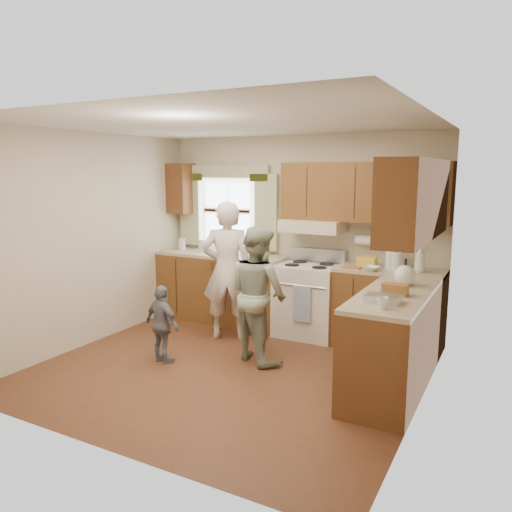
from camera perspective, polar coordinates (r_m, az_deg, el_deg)
The scene contains 6 objects.
room at distance 5.02m, azimuth -3.17°, elevation 0.54°, with size 3.80×3.80×3.80m.
kitchen_fixtures at distance 5.78m, azimuth 7.69°, elevation -2.46°, with size 3.80×2.25×2.15m.
stove at distance 6.30m, azimuth 6.08°, elevation -4.88°, with size 0.76×0.67×1.07m.
woman_left at distance 6.08m, azimuth -3.30°, elevation -1.68°, with size 0.62×0.41×1.70m, color beige.
woman_right at distance 5.39m, azimuth 0.24°, elevation -4.33°, with size 0.72×0.56×1.48m, color #2B473A.
child at distance 5.47m, azimuth -10.65°, elevation -7.70°, with size 0.50×0.21×0.85m, color slate.
Camera 1 is at (2.58, -4.23, 2.05)m, focal length 35.00 mm.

